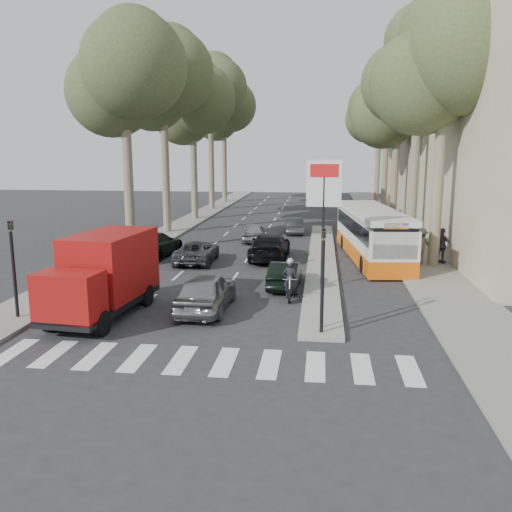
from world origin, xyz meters
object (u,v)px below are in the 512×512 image
Objects in this scene: city_bus at (372,233)px; motorcycle at (290,279)px; dark_hatchback at (285,274)px; red_truck at (104,274)px; silver_hatchback at (206,291)px.

city_bus reaches higher than motorcycle.
dark_hatchback is 0.62× the size of red_truck.
red_truck is at bearing 17.86° from silver_hatchback.
dark_hatchback is 8.22m from city_bus.
silver_hatchback is 3.80m from motorcycle.
motorcycle reaches higher than silver_hatchback.
red_truck is (-6.28, -4.95, 0.99)m from dark_hatchback.
city_bus is (7.10, 10.80, 0.75)m from silver_hatchback.
city_bus is (4.35, 6.92, 0.90)m from dark_hatchback.
silver_hatchback is at bearing -129.52° from city_bus.
silver_hatchback is 1.22× the size of dark_hatchback.
red_truck reaches higher than motorcycle.
motorcycle is at bearing 32.34° from red_truck.
red_truck is at bearing 40.83° from dark_hatchback.
motorcycle is (6.59, 3.32, -0.82)m from red_truck.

